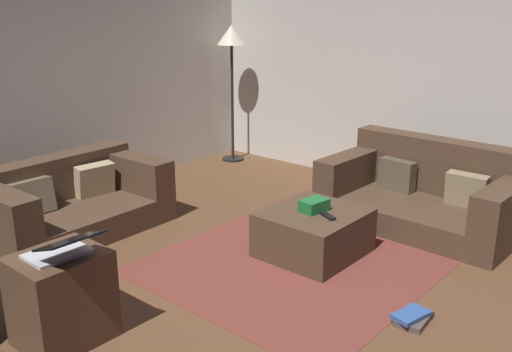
# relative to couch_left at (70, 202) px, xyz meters

# --- Properties ---
(ground_plane) EXTENTS (6.40, 6.40, 0.00)m
(ground_plane) POSITION_rel_couch_left_xyz_m (0.01, -2.23, -0.27)
(ground_plane) COLOR brown
(rear_partition) EXTENTS (6.40, 0.12, 2.60)m
(rear_partition) POSITION_rel_couch_left_xyz_m (0.01, 0.91, 1.03)
(rear_partition) COLOR beige
(rear_partition) RESTS_ON ground_plane
(corner_partition) EXTENTS (0.12, 6.40, 2.60)m
(corner_partition) POSITION_rel_couch_left_xyz_m (3.15, -2.23, 1.03)
(corner_partition) COLOR beige
(corner_partition) RESTS_ON ground_plane
(couch_left) EXTENTS (1.62, 0.95, 0.64)m
(couch_left) POSITION_rel_couch_left_xyz_m (0.00, 0.00, 0.00)
(couch_left) COLOR #473323
(couch_left) RESTS_ON ground_plane
(couch_right) EXTENTS (1.05, 1.76, 0.75)m
(couch_right) POSITION_rel_couch_left_xyz_m (2.27, -2.36, 0.02)
(couch_right) COLOR #473323
(couch_right) RESTS_ON ground_plane
(ottoman) EXTENTS (0.79, 0.72, 0.37)m
(ottoman) POSITION_rel_couch_left_xyz_m (1.01, -1.96, -0.08)
(ottoman) COLOR #473323
(ottoman) RESTS_ON ground_plane
(gift_box) EXTENTS (0.24, 0.18, 0.10)m
(gift_box) POSITION_rel_couch_left_xyz_m (1.02, -1.95, 0.15)
(gift_box) COLOR #19662D
(gift_box) RESTS_ON ottoman
(tv_remote) EXTENTS (0.11, 0.17, 0.02)m
(tv_remote) POSITION_rel_couch_left_xyz_m (0.98, -2.12, 0.11)
(tv_remote) COLOR black
(tv_remote) RESTS_ON ottoman
(side_table) EXTENTS (0.52, 0.44, 0.57)m
(side_table) POSITION_rel_couch_left_xyz_m (-1.00, -1.52, 0.02)
(side_table) COLOR #4C3323
(side_table) RESTS_ON ground_plane
(laptop) EXTENTS (0.35, 0.41, 0.18)m
(laptop) POSITION_rel_couch_left_xyz_m (-1.00, -1.58, 0.36)
(laptop) COLOR silver
(laptop) RESTS_ON side_table
(book_stack) EXTENTS (0.31, 0.21, 0.07)m
(book_stack) POSITION_rel_couch_left_xyz_m (0.57, -3.06, -0.23)
(book_stack) COLOR #4C423D
(book_stack) RESTS_ON ground_plane
(corner_lamp) EXTENTS (0.36, 0.36, 1.72)m
(corner_lamp) POSITION_rel_couch_left_xyz_m (2.72, 0.51, 1.20)
(corner_lamp) COLOR black
(corner_lamp) RESTS_ON ground_plane
(area_rug) EXTENTS (2.60, 2.00, 0.01)m
(area_rug) POSITION_rel_couch_left_xyz_m (1.01, -1.96, -0.26)
(area_rug) COLOR brown
(area_rug) RESTS_ON ground_plane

